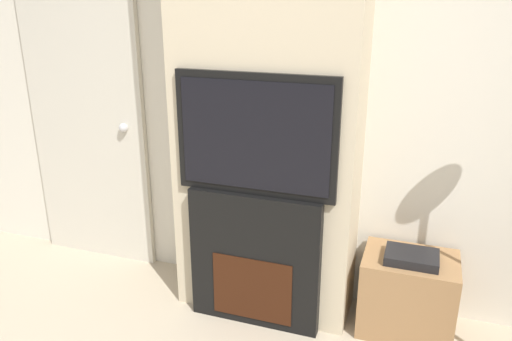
# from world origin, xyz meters

# --- Properties ---
(wall_back) EXTENTS (6.00, 0.06, 2.70)m
(wall_back) POSITION_xyz_m (0.00, 2.03, 1.35)
(wall_back) COLOR silver
(wall_back) RESTS_ON ground_plane
(chimney_breast) EXTENTS (1.02, 0.40, 2.70)m
(chimney_breast) POSITION_xyz_m (0.00, 1.80, 1.35)
(chimney_breast) COLOR beige
(chimney_breast) RESTS_ON ground_plane
(fireplace) EXTENTS (0.75, 0.15, 0.80)m
(fireplace) POSITION_xyz_m (0.00, 1.60, 0.40)
(fireplace) COLOR black
(fireplace) RESTS_ON ground_plane
(television) EXTENTS (0.87, 0.07, 0.65)m
(television) POSITION_xyz_m (0.00, 1.60, 1.12)
(television) COLOR black
(television) RESTS_ON fireplace
(media_stand) EXTENTS (0.51, 0.37, 0.51)m
(media_stand) POSITION_xyz_m (0.83, 1.79, 0.24)
(media_stand) COLOR #997047
(media_stand) RESTS_ON ground_plane
(entry_door) EXTENTS (0.88, 0.09, 2.06)m
(entry_door) POSITION_xyz_m (-1.34, 1.97, 1.03)
(entry_door) COLOR beige
(entry_door) RESTS_ON ground_plane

